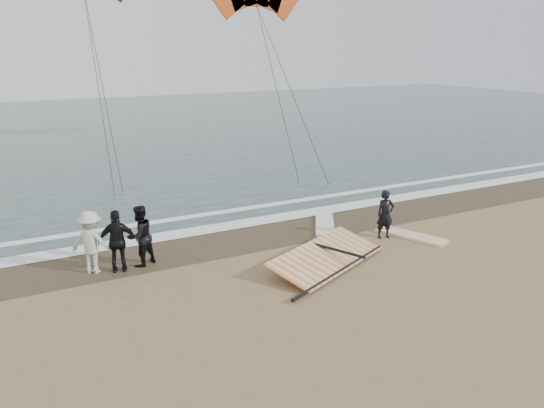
{
  "coord_description": "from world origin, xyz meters",
  "views": [
    {
      "loc": [
        -8.6,
        -11.42,
        6.47
      ],
      "look_at": [
        -1.09,
        3.0,
        1.6
      ],
      "focal_mm": 35.0,
      "sensor_mm": 36.0,
      "label": 1
    }
  ],
  "objects": [
    {
      "name": "board_cream",
      "position": [
        1.8,
        4.27,
        0.05
      ],
      "size": [
        1.9,
        2.49,
        0.1
      ],
      "primitive_type": "cube",
      "rotation": [
        0.0,
        0.0,
        -0.56
      ],
      "color": "silver",
      "rests_on": "ground"
    },
    {
      "name": "kite_red",
      "position": [
        7.15,
        20.95,
        9.28
      ],
      "size": [
        7.27,
        5.93,
        14.8
      ],
      "color": "#C94A17",
      "rests_on": "ground"
    },
    {
      "name": "sea",
      "position": [
        0.0,
        33.0,
        0.01
      ],
      "size": [
        120.0,
        54.0,
        0.02
      ],
      "primitive_type": "cube",
      "color": "#233838",
      "rests_on": "ground"
    },
    {
      "name": "foam_far",
      "position": [
        0.0,
        7.6,
        0.03
      ],
      "size": [
        120.0,
        0.45,
        0.01
      ],
      "primitive_type": "cube",
      "color": "white",
      "rests_on": "sea"
    },
    {
      "name": "man_main",
      "position": [
        2.97,
        2.27,
        0.85
      ],
      "size": [
        0.7,
        0.54,
        1.71
      ],
      "primitive_type": "imported",
      "rotation": [
        0.0,
        0.0,
        -0.23
      ],
      "color": "black",
      "rests_on": "ground"
    },
    {
      "name": "trio_cluster",
      "position": [
        -5.95,
        3.78,
        0.95
      ],
      "size": [
        2.68,
        1.29,
        1.92
      ],
      "color": "black",
      "rests_on": "ground"
    },
    {
      "name": "sail_rig",
      "position": [
        -0.22,
        1.31,
        0.2
      ],
      "size": [
        4.49,
        3.42,
        0.52
      ],
      "color": "black",
      "rests_on": "ground"
    },
    {
      "name": "wet_sand",
      "position": [
        0.0,
        4.5,
        0.01
      ],
      "size": [
        120.0,
        2.8,
        0.01
      ],
      "primitive_type": "cube",
      "color": "#4C3D2B",
      "rests_on": "ground"
    },
    {
      "name": "ground",
      "position": [
        0.0,
        0.0,
        0.0
      ],
      "size": [
        120.0,
        120.0,
        0.0
      ],
      "primitive_type": "plane",
      "color": "#8C704C",
      "rests_on": "ground"
    },
    {
      "name": "foam_near",
      "position": [
        0.0,
        5.9,
        0.03
      ],
      "size": [
        120.0,
        0.9,
        0.01
      ],
      "primitive_type": "cube",
      "color": "white",
      "rests_on": "sea"
    },
    {
      "name": "board_white",
      "position": [
        3.85,
        1.87,
        0.05
      ],
      "size": [
        1.62,
        2.58,
        0.1
      ],
      "primitive_type": "cube",
      "rotation": [
        0.0,
        0.0,
        0.4
      ],
      "color": "white",
      "rests_on": "ground"
    }
  ]
}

